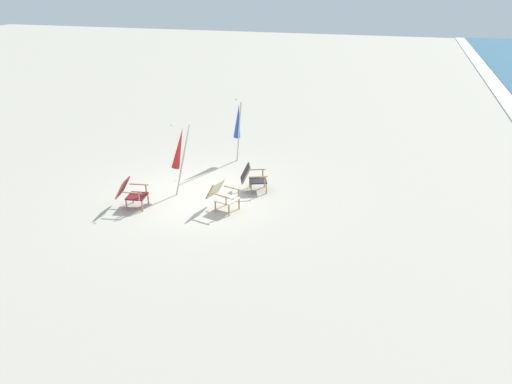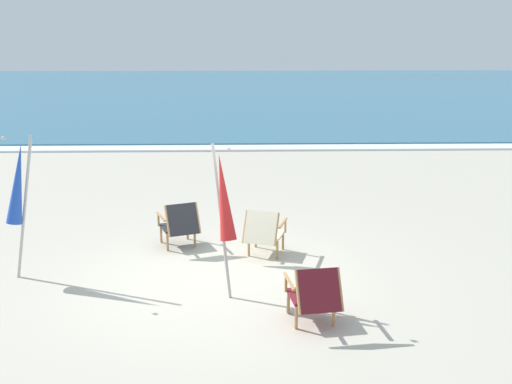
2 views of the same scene
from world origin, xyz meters
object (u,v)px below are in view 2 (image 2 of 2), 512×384
at_px(beach_chair_far_center, 180,224).
at_px(umbrella_furled_red, 224,198).
at_px(beach_chair_front_left, 264,231).
at_px(umbrella_furled_blue, 18,185).
at_px(beach_chair_mid_center, 315,294).

distance_m(beach_chair_far_center, umbrella_furled_red, 2.21).
relative_size(beach_chair_front_left, umbrella_furled_blue, 0.42).
height_order(beach_chair_front_left, beach_chair_mid_center, beach_chair_mid_center).
height_order(beach_chair_front_left, umbrella_furled_blue, umbrella_furled_blue).
distance_m(umbrella_furled_blue, umbrella_furled_red, 3.05).
bearing_deg(beach_chair_far_center, umbrella_furled_blue, -153.17).
xyz_separation_m(beach_chair_front_left, beach_chair_mid_center, (0.52, -2.38, 0.00)).
relative_size(beach_chair_far_center, beach_chair_front_left, 1.00).
xyz_separation_m(umbrella_furled_blue, umbrella_furled_red, (2.96, -0.74, -0.01)).
height_order(umbrella_furled_blue, umbrella_furled_red, umbrella_furled_blue).
distance_m(beach_chair_mid_center, umbrella_furled_red, 1.75).
xyz_separation_m(beach_chair_far_center, beach_chair_front_left, (1.37, -0.44, -0.00)).
distance_m(beach_chair_front_left, beach_chair_mid_center, 2.44).
height_order(beach_chair_far_center, beach_chair_mid_center, beach_chair_far_center).
distance_m(beach_chair_far_center, beach_chair_mid_center, 3.40).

